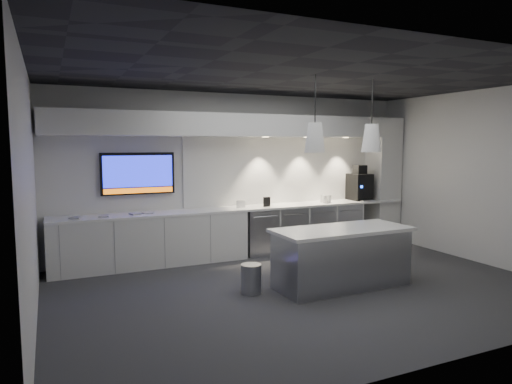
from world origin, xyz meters
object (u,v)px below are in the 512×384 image
bin (251,279)px  wall_tv (138,174)px  island (342,257)px  coffee_machine (360,186)px

bin → wall_tv: bearing=115.4°
wall_tv → bin: (1.10, -2.32, -1.36)m
island → coffee_machine: 3.22m
wall_tv → island: bearing=-46.9°
bin → island: bearing=-11.5°
coffee_machine → wall_tv: bearing=178.6°
wall_tv → coffee_machine: bearing=-3.1°
island → wall_tv: bearing=132.3°
bin → coffee_machine: bearing=31.3°
wall_tv → coffee_machine: (4.50, -0.25, -0.36)m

